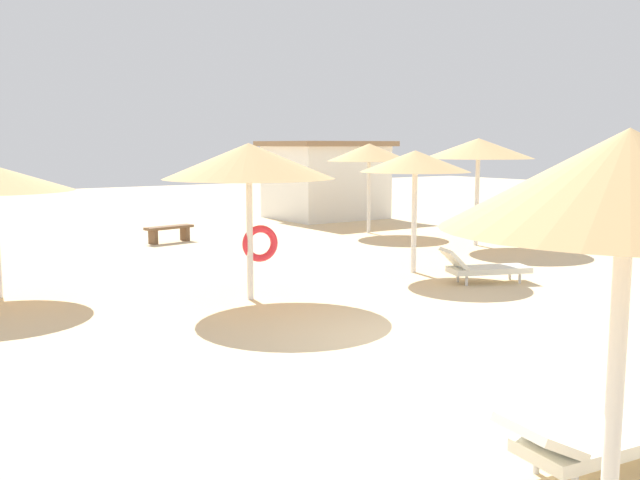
% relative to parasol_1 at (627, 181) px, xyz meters
% --- Properties ---
extents(ground_plane, '(80.00, 80.00, 0.00)m').
position_rel_parasol_1_xyz_m(ground_plane, '(2.74, 4.60, -2.65)').
color(ground_plane, beige).
extents(parasol_1, '(2.47, 2.47, 3.01)m').
position_rel_parasol_1_xyz_m(parasol_1, '(0.00, 0.00, 0.00)').
color(parasol_1, silver).
rests_on(parasol_1, ground).
extents(parasol_2, '(2.49, 2.49, 2.76)m').
position_rel_parasol_1_xyz_m(parasol_2, '(6.41, 9.17, -0.15)').
color(parasol_2, silver).
rests_on(parasol_2, ground).
extents(parasol_5, '(2.75, 2.75, 2.93)m').
position_rel_parasol_1_xyz_m(parasol_5, '(10.06, 15.44, -0.02)').
color(parasol_5, silver).
rests_on(parasol_5, ground).
extents(parasol_7, '(3.14, 3.14, 3.07)m').
position_rel_parasol_1_xyz_m(parasol_7, '(10.84, 11.43, 0.12)').
color(parasol_7, silver).
rests_on(parasol_7, ground).
extents(parasol_8, '(3.18, 3.18, 2.92)m').
position_rel_parasol_1_xyz_m(parasol_8, '(1.97, 8.79, -0.08)').
color(parasol_8, silver).
rests_on(parasol_8, ground).
extents(lounger_1, '(1.98, 0.88, 0.61)m').
position_rel_parasol_1_xyz_m(lounger_1, '(1.04, 0.82, -2.35)').
color(lounger_1, silver).
rests_on(lounger_1, ground).
extents(lounger_2, '(1.98, 1.29, 0.76)m').
position_rel_parasol_1_xyz_m(lounger_2, '(6.77, 7.40, -2.33)').
color(lounger_2, silver).
rests_on(lounger_2, ground).
extents(bench_0, '(1.55, 0.66, 0.49)m').
position_rel_parasol_1_xyz_m(bench_0, '(3.75, 17.01, -2.31)').
color(bench_0, brown).
rests_on(bench_0, ground).
extents(beach_cabana, '(4.32, 3.88, 3.02)m').
position_rel_parasol_1_xyz_m(beach_cabana, '(11.66, 20.22, -1.12)').
color(beach_cabana, white).
rests_on(beach_cabana, ground).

